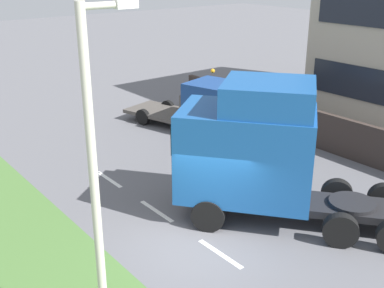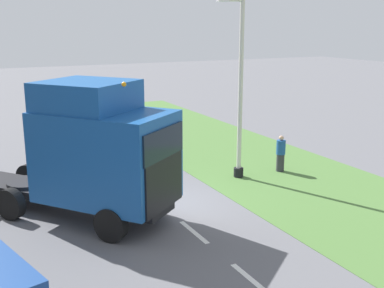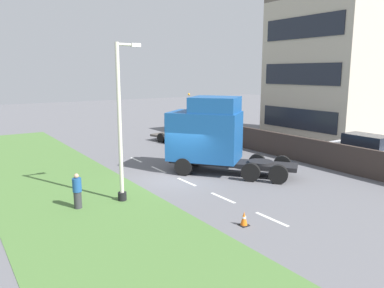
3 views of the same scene
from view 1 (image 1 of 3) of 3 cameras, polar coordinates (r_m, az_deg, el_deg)
name	(u,v)px [view 1 (image 1 of 3)]	position (r m, az deg, el deg)	size (l,w,h in m)	color
ground_plane	(204,243)	(14.58, 1.49, -11.67)	(120.00, 120.00, 0.00)	slate
lane_markings	(220,254)	(14.14, 3.36, -12.85)	(0.16, 14.60, 0.00)	white
boundary_wall	(377,148)	(20.59, 21.06, -0.43)	(0.25, 24.00, 1.67)	#382D28
lorry_cab	(256,151)	(15.11, 7.54, -0.87)	(6.44, 7.19, 4.67)	black
flatbed_truck	(203,105)	(23.28, 1.31, 4.69)	(3.65, 6.25, 2.50)	navy
lamp_post	(99,207)	(9.83, -11.00, -7.39)	(1.32, 0.40, 7.22)	black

